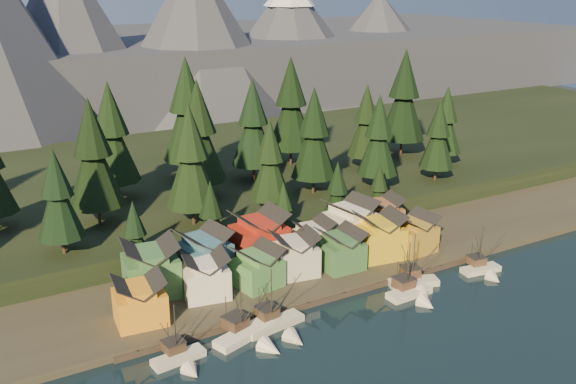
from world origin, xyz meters
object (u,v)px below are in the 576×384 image
boat_5 (416,277)px  boat_1 (250,328)px  house_front_1 (205,274)px  boat_6 (484,264)px  house_back_0 (151,267)px  house_front_0 (140,299)px  boat_0 (181,352)px  boat_2 (278,319)px  house_back_1 (204,253)px  boat_4 (413,287)px

boat_5 → boat_1: bearing=-160.5°
house_front_1 → boat_1: bearing=-75.6°
boat_6 → house_back_0: (-62.33, 22.32, 4.82)m
house_front_0 → house_back_0: (5.00, 8.85, 1.15)m
house_front_0 → boat_0: bearing=-74.7°
boat_6 → house_back_0: house_back_0 is taller
boat_2 → house_back_0: (-15.22, 20.82, 4.82)m
boat_5 → house_back_0: (-46.17, 20.24, 4.72)m
house_front_1 → house_back_1: 7.64m
house_front_1 → boat_0: bearing=-114.4°
house_back_0 → boat_2: bearing=-46.5°
boat_6 → house_back_1: (-51.30, 23.78, 4.58)m
boat_2 → house_back_1: size_ratio=1.22×
boat_2 → house_back_0: house_back_0 is taller
boat_6 → house_front_0: bearing=177.0°
boat_0 → house_front_0: house_front_0 is taller
boat_6 → house_back_0: size_ratio=1.02×
house_front_0 → boat_4: bearing=-10.9°
boat_1 → house_back_0: 23.76m
boat_1 → boat_2: boat_1 is taller
house_back_0 → house_front_0: bearing=-112.2°
boat_0 → boat_6: 65.16m
boat_5 → house_back_0: size_ratio=1.11×
house_front_0 → house_front_1: 13.73m
boat_6 → house_front_0: (-67.34, 13.47, 3.67)m
boat_4 → house_back_1: 40.56m
boat_0 → boat_1: size_ratio=0.85×
boat_2 → boat_0: bearing=175.4°
boat_2 → house_back_0: bearing=118.1°
boat_0 → boat_1: 12.38m
boat_1 → house_front_1: 16.06m
boat_2 → house_back_1: 23.13m
boat_6 → house_back_1: 56.73m
house_front_0 → house_back_1: house_back_1 is taller
boat_1 → boat_2: bearing=-13.5°
boat_1 → house_front_0: size_ratio=1.40×
boat_2 → boat_4: boat_2 is taller
boat_2 → boat_4: 27.77m
house_back_0 → boat_6: bearing=-12.4°
house_front_1 → house_back_0: size_ratio=0.87×
house_front_0 → house_front_1: size_ratio=0.97×
house_back_1 → boat_1: bearing=-102.9°
house_back_1 → boat_0: bearing=-129.8°
boat_0 → boat_6: boat_6 is taller
boat_1 → house_back_0: size_ratio=1.18×
boat_0 → house_front_0: (-2.18, 13.09, 3.74)m
boat_4 → house_back_0: size_ratio=1.13×
boat_2 → house_front_1: boat_2 is taller
boat_1 → boat_4: size_ratio=1.05×
boat_0 → house_back_1: bearing=53.0°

